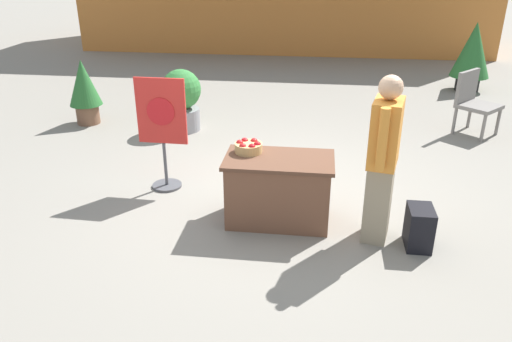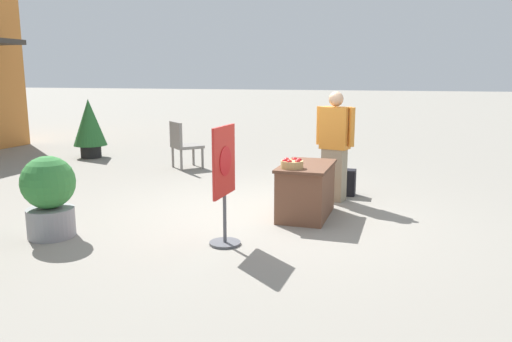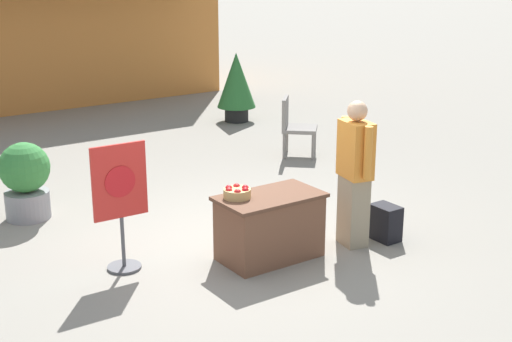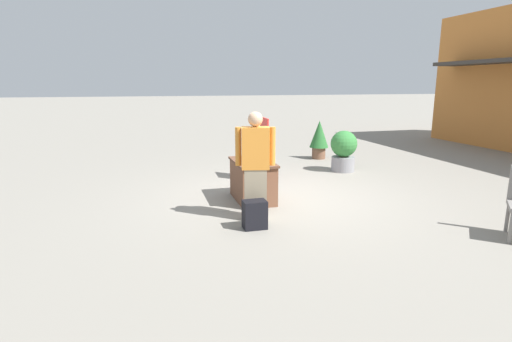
# 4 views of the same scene
# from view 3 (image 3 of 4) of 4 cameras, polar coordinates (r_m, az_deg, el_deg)

# --- Properties ---
(ground_plane) EXTENTS (120.00, 120.00, 0.00)m
(ground_plane) POSITION_cam_3_polar(r_m,az_deg,el_deg) (8.33, -1.65, -5.64)
(ground_plane) COLOR gray
(display_table) EXTENTS (1.13, 0.66, 0.73)m
(display_table) POSITION_cam_3_polar(r_m,az_deg,el_deg) (7.76, 1.10, -4.46)
(display_table) COLOR brown
(display_table) RESTS_ON ground_plane
(apple_basket) EXTENTS (0.29, 0.29, 0.13)m
(apple_basket) POSITION_cam_3_polar(r_m,az_deg,el_deg) (7.54, -1.52, -1.72)
(apple_basket) COLOR tan
(apple_basket) RESTS_ON display_table
(person_visitor) EXTENTS (0.35, 0.60, 1.68)m
(person_visitor) POSITION_cam_3_polar(r_m,az_deg,el_deg) (8.05, 7.91, -0.16)
(person_visitor) COLOR gray
(person_visitor) RESTS_ON ground_plane
(backpack) EXTENTS (0.24, 0.34, 0.42)m
(backpack) POSITION_cam_3_polar(r_m,az_deg,el_deg) (8.44, 10.31, -4.09)
(backpack) COLOR black
(backpack) RESTS_ON ground_plane
(poster_board) EXTENTS (0.59, 0.36, 1.37)m
(poster_board) POSITION_cam_3_polar(r_m,az_deg,el_deg) (7.49, -10.78, -2.43)
(poster_board) COLOR #4C4C51
(poster_board) RESTS_ON ground_plane
(patio_chair) EXTENTS (0.78, 0.78, 0.98)m
(patio_chair) POSITION_cam_3_polar(r_m,az_deg,el_deg) (11.74, 3.04, 3.82)
(patio_chair) COLOR gray
(patio_chair) RESTS_ON ground_plane
(potted_plant_far_right) EXTENTS (0.63, 0.63, 0.98)m
(potted_plant_far_right) POSITION_cam_3_polar(r_m,az_deg,el_deg) (9.33, -17.97, -0.60)
(potted_plant_far_right) COLOR gray
(potted_plant_far_right) RESTS_ON ground_plane
(potted_plant_far_left) EXTENTS (0.77, 0.77, 1.38)m
(potted_plant_far_left) POSITION_cam_3_polar(r_m,az_deg,el_deg) (14.20, -1.59, 7.04)
(potted_plant_far_left) COLOR black
(potted_plant_far_left) RESTS_ON ground_plane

